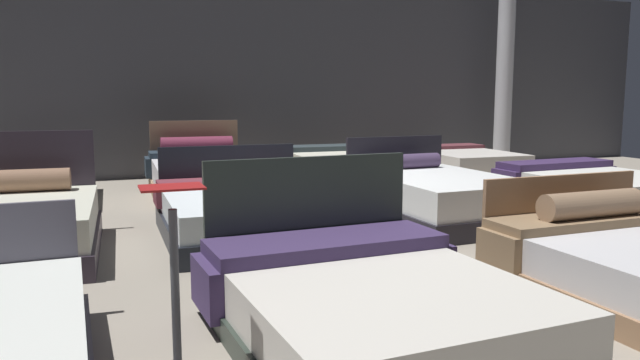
{
  "coord_description": "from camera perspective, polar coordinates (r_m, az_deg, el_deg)",
  "views": [
    {
      "loc": [
        -2.53,
        -5.88,
        1.42
      ],
      "look_at": [
        -0.18,
        0.39,
        0.48
      ],
      "focal_mm": 34.03,
      "sensor_mm": 36.0,
      "label": 1
    }
  ],
  "objects": [
    {
      "name": "support_pillar",
      "position": [
        12.54,
        16.94,
        9.15
      ],
      "size": [
        0.33,
        0.33,
        3.5
      ],
      "primitive_type": "cylinder",
      "color": "silver",
      "rests_on": "ground_plane"
    },
    {
      "name": "ground_plane",
      "position": [
        6.56,
        2.65,
        -4.63
      ],
      "size": [
        18.0,
        18.0,
        0.02
      ],
      "primitive_type": "cube",
      "color": "gray"
    },
    {
      "name": "bed_5",
      "position": [
        6.17,
        -6.85,
        -3.17
      ],
      "size": [
        1.71,
        2.07,
        0.85
      ],
      "rotation": [
        0.0,
        0.0,
        -0.01
      ],
      "color": "black",
      "rests_on": "ground_plane"
    },
    {
      "name": "bed_7",
      "position": [
        8.35,
        24.42,
        -0.89
      ],
      "size": [
        1.77,
        2.08,
        0.54
      ],
      "rotation": [
        0.0,
        0.0,
        0.04
      ],
      "color": "#937453",
      "rests_on": "ground_plane"
    },
    {
      "name": "bed_4",
      "position": [
        6.02,
        -27.46,
        -4.03
      ],
      "size": [
        1.62,
        2.04,
        1.06
      ],
      "rotation": [
        0.0,
        0.0,
        -0.04
      ],
      "color": "#2E2631",
      "rests_on": "ground_plane"
    },
    {
      "name": "bed_8",
      "position": [
        8.9,
        -25.71,
        -0.27
      ],
      "size": [
        1.59,
        2.1,
        0.77
      ],
      "rotation": [
        0.0,
        0.0,
        -0.02
      ],
      "color": "#4E5B60",
      "rests_on": "ground_plane"
    },
    {
      "name": "bed_11",
      "position": [
        10.6,
        13.36,
        1.39
      ],
      "size": [
        1.51,
        1.99,
        0.53
      ],
      "rotation": [
        0.0,
        0.0,
        -0.03
      ],
      "color": "brown",
      "rests_on": "ground_plane"
    },
    {
      "name": "bed_10",
      "position": [
        9.59,
        1.89,
        1.05
      ],
      "size": [
        1.58,
        2.05,
        0.58
      ],
      "rotation": [
        0.0,
        0.0,
        -0.03
      ],
      "color": "brown",
      "rests_on": "ground_plane"
    },
    {
      "name": "bed_6",
      "position": [
        7.05,
        11.0,
        -1.59
      ],
      "size": [
        1.53,
        2.14,
        0.9
      ],
      "rotation": [
        0.0,
        0.0,
        0.03
      ],
      "color": "black",
      "rests_on": "ground_plane"
    },
    {
      "name": "bed_1",
      "position": [
        3.6,
        4.45,
        -11.46
      ],
      "size": [
        1.73,
        2.05,
        1.0
      ],
      "rotation": [
        0.0,
        0.0,
        0.05
      ],
      "color": "#28322B",
      "rests_on": "ground_plane"
    },
    {
      "name": "showroom_back_wall",
      "position": [
        11.05,
        -7.44,
        9.63
      ],
      "size": [
        18.0,
        0.06,
        3.5
      ],
      "primitive_type": "cube",
      "color": "#47474C",
      "rests_on": "ground_plane"
    },
    {
      "name": "price_sign",
      "position": [
        2.95,
        -13.36,
        -12.68
      ],
      "size": [
        0.28,
        0.24,
        1.02
      ],
      "color": "#3F3F44",
      "rests_on": "ground_plane"
    },
    {
      "name": "bed_9",
      "position": [
        8.95,
        -10.91,
        0.5
      ],
      "size": [
        1.59,
        2.14,
        1.02
      ],
      "rotation": [
        0.0,
        0.0,
        -0.04
      ],
      "color": "#8D6E51",
      "rests_on": "ground_plane"
    }
  ]
}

